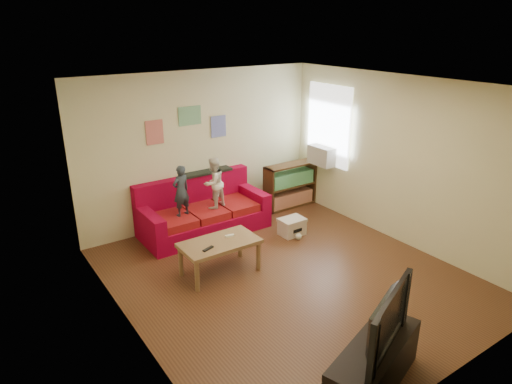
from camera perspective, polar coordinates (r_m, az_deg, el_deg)
room_shell at (r=6.11m, az=4.25°, el=0.47°), size 4.52×5.02×2.72m
sofa at (r=7.98m, az=-6.74°, el=-2.63°), size 2.17×1.00×0.96m
child_a at (r=7.45m, az=-9.35°, el=0.15°), size 0.34×0.26×0.85m
child_b at (r=7.70m, az=-5.33°, el=1.13°), size 0.51×0.46×0.88m
coffee_table at (r=6.59m, az=-4.57°, el=-6.74°), size 1.12×0.61×0.50m
remote at (r=6.35m, az=-6.01°, el=-7.06°), size 0.19×0.10×0.02m
game_controller at (r=6.68m, az=-3.32°, el=-5.48°), size 0.14×0.06×0.03m
bookshelf at (r=8.98m, az=4.26°, el=0.57°), size 1.08×0.32×0.87m
window at (r=8.64m, az=9.07°, el=8.24°), size 0.04×1.08×1.48m
ac_unit at (r=8.70m, az=8.28°, el=4.55°), size 0.28×0.55×0.35m
artwork_left at (r=7.67m, az=-12.57°, el=7.29°), size 0.30×0.01×0.40m
artwork_center at (r=7.89m, az=-8.27°, el=9.41°), size 0.42×0.01×0.32m
artwork_right at (r=8.19m, az=-4.71°, el=8.17°), size 0.30×0.01×0.38m
file_box at (r=7.86m, az=4.51°, el=-4.31°), size 0.43×0.33×0.30m
tv_stand at (r=4.96m, az=14.47°, el=-20.30°), size 1.40×0.83×0.50m
television at (r=4.62m, az=15.10°, el=-15.00°), size 1.06×0.55×0.63m
tissue at (r=7.73m, az=5.32°, el=-5.56°), size 0.12×0.12×0.11m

